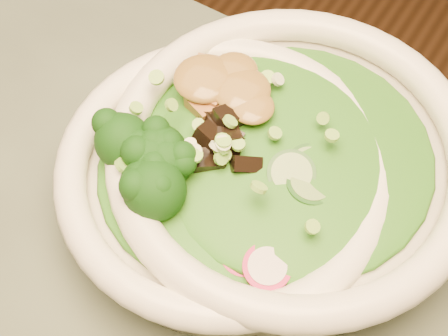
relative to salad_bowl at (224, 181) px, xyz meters
The scene contains 11 objects.
salad_bowl is the anchor object (origin of this frame).
side_bowl 0.06m from the salad_bowl, 45.10° to the left, with size 0.31×0.31×0.08m.
lettuce_bed 0.02m from the salad_bowl, 90.00° to the left, with size 0.21×0.21×0.02m, color #256815.
side_lettuce 0.06m from the salad_bowl, 45.10° to the left, with size 0.20×0.20×0.02m, color #256815.
broccoli_florets 0.07m from the salad_bowl, 140.38° to the right, with size 0.08×0.07×0.04m, color black, non-canonical shape.
radish_slices 0.07m from the salad_bowl, 49.94° to the right, with size 0.11×0.04×0.02m, color #A70C41, non-canonical shape.
cucumber_slices 0.07m from the salad_bowl, 36.35° to the left, with size 0.07×0.07×0.04m, color #83AC5F, non-canonical shape.
mushroom_heap 0.04m from the salad_bowl, 127.51° to the left, with size 0.07×0.07×0.04m, color black, non-canonical shape.
tofu_cubes 0.07m from the salad_bowl, 126.01° to the left, with size 0.09×0.06×0.04m, color #9F6335, non-canonical shape.
peanut_sauce 0.08m from the salad_bowl, 126.01° to the left, with size 0.07×0.06×0.02m, color brown.
scallion_garnish 0.05m from the salad_bowl, 90.00° to the left, with size 0.20×0.20×0.02m, color #7EBE43, non-canonical shape.
Camera 1 is at (-0.03, -0.02, 1.24)m, focal length 50.00 mm.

